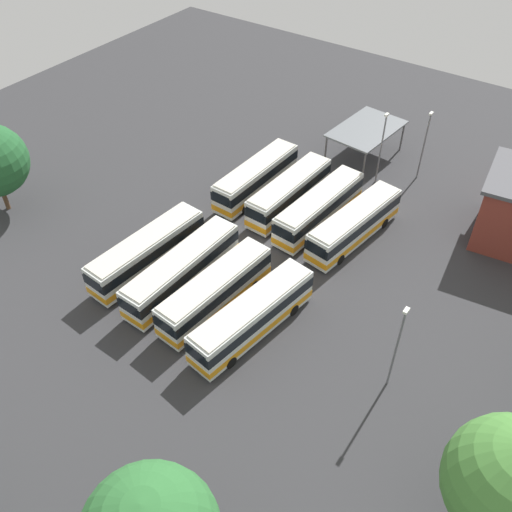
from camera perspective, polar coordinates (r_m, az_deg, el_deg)
name	(u,v)px	position (r m, az deg, el deg)	size (l,w,h in m)	color
ground_plane	(254,252)	(51.16, -0.20, 0.38)	(93.51, 93.51, 0.00)	#333335
bus_row0_slot0	(256,177)	(57.42, 0.02, 7.97)	(11.31, 2.89, 3.40)	silver
bus_row0_slot1	(289,192)	(55.42, 3.40, 6.46)	(11.15, 3.03, 3.40)	silver
bus_row0_slot2	(319,208)	(53.64, 6.41, 4.87)	(11.59, 3.41, 3.40)	silver
bus_row0_slot3	(354,224)	(52.16, 9.92, 3.19)	(11.56, 4.08, 3.40)	silver
bus_row1_slot0	(147,252)	(49.43, -10.95, 0.44)	(11.75, 3.36, 3.40)	silver
bus_row1_slot1	(182,270)	(47.24, -7.49, -1.41)	(12.08, 2.88, 3.40)	silver
bus_row1_slot2	(215,291)	(45.24, -4.14, -3.54)	(11.25, 3.46, 3.40)	silver
bus_row1_slot3	(252,316)	(43.29, -0.36, -6.11)	(11.80, 4.14, 3.40)	silver
maintenance_shelter	(367,130)	(63.43, 11.15, 12.46)	(9.02, 6.23, 3.60)	slate
lamp_post_far_corner	(424,143)	(60.81, 16.71, 10.93)	(0.56, 0.28, 7.61)	slate
lamp_post_near_entrance	(381,146)	(58.93, 12.60, 10.85)	(0.56, 0.28, 7.91)	slate
lamp_post_mid_lot	(397,345)	(39.37, 14.12, -8.74)	(0.56, 0.28, 7.87)	slate
tree_east_edge	(512,484)	(34.51, 24.52, -20.30)	(7.33, 7.33, 9.16)	brown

